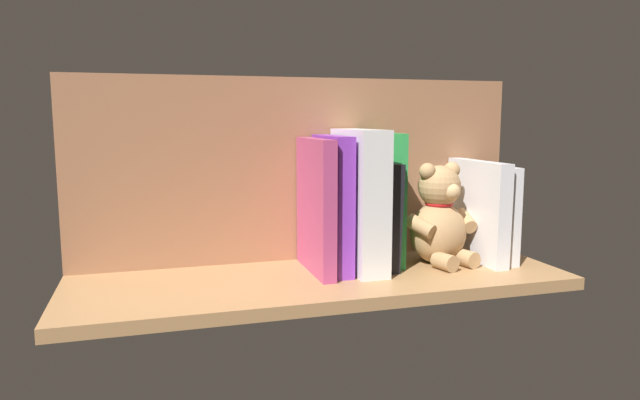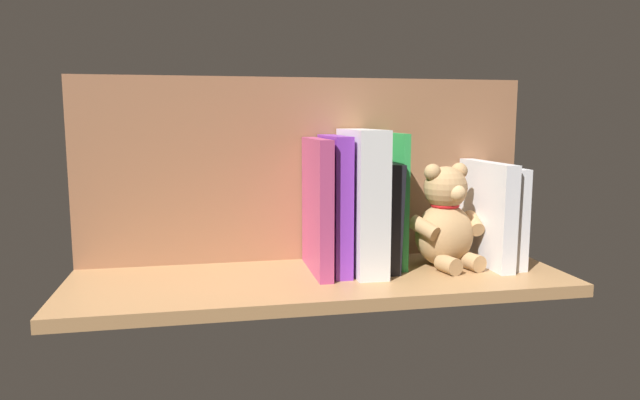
# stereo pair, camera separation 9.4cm
# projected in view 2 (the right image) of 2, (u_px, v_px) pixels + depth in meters

# --- Properties ---
(ground_plane) EXTENTS (0.90, 0.31, 0.02)m
(ground_plane) POSITION_uv_depth(u_px,v_px,m) (320.00, 281.00, 1.06)
(ground_plane) COLOR #A87A4C
(shelf_back_panel) EXTENTS (0.90, 0.02, 0.36)m
(shelf_back_panel) POSITION_uv_depth(u_px,v_px,m) (307.00, 170.00, 1.16)
(shelf_back_panel) COLOR #956242
(shelf_back_panel) RESTS_ON ground_plane
(book_0) EXTENTS (0.03, 0.18, 0.19)m
(book_0) POSITION_uv_depth(u_px,v_px,m) (500.00, 214.00, 1.15)
(book_0) COLOR silver
(book_0) RESTS_ON ground_plane
(book_1) EXTENTS (0.03, 0.19, 0.20)m
(book_1) POSITION_uv_depth(u_px,v_px,m) (486.00, 213.00, 1.13)
(book_1) COLOR silver
(book_1) RESTS_ON ground_plane
(teddy_bear) EXTENTS (0.16, 0.15, 0.20)m
(teddy_bear) POSITION_uv_depth(u_px,v_px,m) (446.00, 221.00, 1.11)
(teddy_bear) COLOR tan
(teddy_bear) RESTS_ON ground_plane
(book_2) EXTENTS (0.01, 0.14, 0.26)m
(book_2) POSITION_uv_depth(u_px,v_px,m) (395.00, 199.00, 1.12)
(book_2) COLOR green
(book_2) RESTS_ON ground_plane
(book_3) EXTENTS (0.03, 0.16, 0.20)m
(book_3) POSITION_uv_depth(u_px,v_px,m) (383.00, 214.00, 1.11)
(book_3) COLOR black
(book_3) RESTS_ON ground_plane
(dictionary_thick_white) EXTENTS (0.06, 0.19, 0.26)m
(dictionary_thick_white) POSITION_uv_depth(u_px,v_px,m) (362.00, 200.00, 1.08)
(dictionary_thick_white) COLOR silver
(dictionary_thick_white) RESTS_ON ground_plane
(book_4) EXTENTS (0.03, 0.17, 0.25)m
(book_4) POSITION_uv_depth(u_px,v_px,m) (334.00, 203.00, 1.08)
(book_4) COLOR purple
(book_4) RESTS_ON ground_plane
(book_5) EXTENTS (0.03, 0.18, 0.25)m
(book_5) POSITION_uv_depth(u_px,v_px,m) (317.00, 206.00, 1.07)
(book_5) COLOR #B23F72
(book_5) RESTS_ON ground_plane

